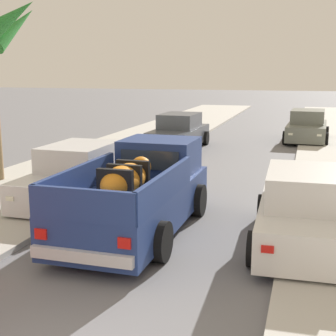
% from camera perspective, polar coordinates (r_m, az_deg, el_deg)
% --- Properties ---
extents(sidewalk_left, '(4.67, 60.00, 0.12)m').
position_cam_1_polar(sidewalk_left, '(17.63, -9.38, 0.47)').
color(sidewalk_left, beige).
rests_on(sidewalk_left, ground).
extents(curb_left, '(0.16, 60.00, 0.10)m').
position_cam_1_polar(curb_left, '(17.25, -6.58, 0.27)').
color(curb_left, silver).
rests_on(curb_left, ground).
extents(pickup_truck, '(2.25, 5.23, 1.80)m').
position_cam_1_polar(pickup_truck, '(10.35, -3.37, -3.00)').
color(pickup_truck, navy).
rests_on(pickup_truck, ground).
extents(car_left_near, '(2.13, 4.31, 1.54)m').
position_cam_1_polar(car_left_near, '(9.77, 16.14, -4.95)').
color(car_left_near, silver).
rests_on(car_left_near, ground).
extents(car_right_near, '(2.04, 4.27, 1.54)m').
position_cam_1_polar(car_right_near, '(12.67, -10.56, -0.93)').
color(car_right_near, silver).
rests_on(car_right_near, ground).
extents(car_right_mid, '(2.14, 4.31, 1.54)m').
position_cam_1_polar(car_right_mid, '(24.18, 16.24, 4.72)').
color(car_right_mid, slate).
rests_on(car_right_mid, ground).
extents(car_left_far, '(2.11, 4.30, 1.54)m').
position_cam_1_polar(car_left_far, '(21.26, 1.34, 4.29)').
color(car_left_far, '#474C56').
rests_on(car_left_far, ground).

